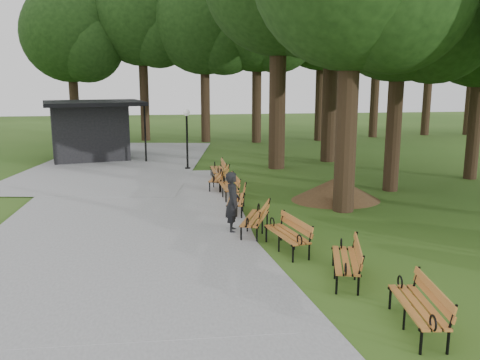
{
  "coord_description": "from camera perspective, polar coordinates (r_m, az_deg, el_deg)",
  "views": [
    {
      "loc": [
        -2.57,
        -12.95,
        4.39
      ],
      "look_at": [
        -0.13,
        3.13,
        1.1
      ],
      "focal_mm": 37.67,
      "sensor_mm": 36.0,
      "label": 1
    }
  ],
  "objects": [
    {
      "name": "bench_6",
      "position": [
        20.39,
        -2.41,
        0.25
      ],
      "size": [
        1.15,
        2.0,
        0.88
      ],
      "primitive_type": null,
      "rotation": [
        0.0,
        0.0,
        -1.86
      ],
      "color": "#B9692A",
      "rests_on": "ground"
    },
    {
      "name": "path",
      "position": [
        16.6,
        -13.29,
        -4.11
      ],
      "size": [
        12.0,
        38.0,
        0.06
      ],
      "primitive_type": "cube",
      "color": "gray",
      "rests_on": "ground"
    },
    {
      "name": "person",
      "position": [
        14.51,
        -0.82,
        -2.53
      ],
      "size": [
        0.5,
        0.69,
        1.78
      ],
      "primitive_type": "imported",
      "rotation": [
        0.0,
        0.0,
        1.45
      ],
      "color": "black",
      "rests_on": "ground"
    },
    {
      "name": "lamp_post",
      "position": [
        24.56,
        -6.05,
        6.1
      ],
      "size": [
        0.32,
        0.32,
        2.94
      ],
      "color": "black",
      "rests_on": "ground"
    },
    {
      "name": "bench_7",
      "position": [
        22.14,
        -2.56,
        1.15
      ],
      "size": [
        0.67,
        1.91,
        0.88
      ],
      "primitive_type": null,
      "rotation": [
        0.0,
        0.0,
        -1.58
      ],
      "color": "#B9692A",
      "rests_on": "ground"
    },
    {
      "name": "bench_1",
      "position": [
        11.49,
        11.85,
        -8.92
      ],
      "size": [
        1.16,
        2.0,
        0.88
      ],
      "primitive_type": null,
      "rotation": [
        0.0,
        0.0,
        -1.86
      ],
      "color": "#B9692A",
      "rests_on": "ground"
    },
    {
      "name": "dirt_mound",
      "position": [
        18.75,
        10.81,
        -0.99
      ],
      "size": [
        2.74,
        2.74,
        0.85
      ],
      "primitive_type": "cone",
      "color": "#47301C",
      "rests_on": "ground"
    },
    {
      "name": "bench_2",
      "position": [
        13.11,
        5.32,
        -6.16
      ],
      "size": [
        1.01,
        1.99,
        0.88
      ],
      "primitive_type": null,
      "rotation": [
        0.0,
        0.0,
        -1.37
      ],
      "color": "#B9692A",
      "rests_on": "ground"
    },
    {
      "name": "bench_3",
      "position": [
        14.49,
        1.69,
        -4.39
      ],
      "size": [
        1.29,
        2.0,
        0.88
      ],
      "primitive_type": null,
      "rotation": [
        0.0,
        0.0,
        -1.94
      ],
      "color": "#B9692A",
      "rests_on": "ground"
    },
    {
      "name": "bench_4",
      "position": [
        16.72,
        -0.45,
        -2.23
      ],
      "size": [
        1.0,
        1.99,
        0.88
      ],
      "primitive_type": null,
      "rotation": [
        0.0,
        0.0,
        -1.77
      ],
      "color": "#B9692A",
      "rests_on": "ground"
    },
    {
      "name": "kiosk",
      "position": [
        28.94,
        -16.71,
        5.41
      ],
      "size": [
        5.93,
        5.43,
        3.19
      ],
      "primitive_type": null,
      "rotation": [
        0.0,
        0.0,
        0.22
      ],
      "color": "black",
      "rests_on": "ground"
    },
    {
      "name": "tree_backdrop",
      "position": [
        37.13,
        5.4,
        16.91
      ],
      "size": [
        37.45,
        10.19,
        15.92
      ],
      "primitive_type": null,
      "color": "black",
      "rests_on": "ground"
    },
    {
      "name": "ground",
      "position": [
        13.91,
        2.49,
        -6.97
      ],
      "size": [
        100.0,
        100.0,
        0.0
      ],
      "primitive_type": "plane",
      "color": "#2D5117",
      "rests_on": "ground"
    },
    {
      "name": "bench_5",
      "position": [
        18.76,
        -1.31,
        -0.73
      ],
      "size": [
        0.69,
        1.92,
        0.88
      ],
      "primitive_type": null,
      "rotation": [
        0.0,
        0.0,
        -1.54
      ],
      "color": "#B9692A",
      "rests_on": "ground"
    },
    {
      "name": "bench_0",
      "position": [
        9.67,
        19.46,
        -13.36
      ],
      "size": [
        0.9,
        1.97,
        0.88
      ],
      "primitive_type": null,
      "rotation": [
        0.0,
        0.0,
        -1.71
      ],
      "color": "#B9692A",
      "rests_on": "ground"
    }
  ]
}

